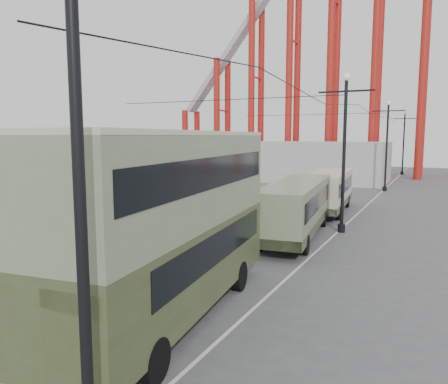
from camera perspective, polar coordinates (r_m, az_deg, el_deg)
The scene contains 11 objects.
ground at distance 14.64m, azimuth -25.21°, elevation -16.46°, with size 160.00×160.00×0.00m, color #4D4D4F.
road_markings at distance 30.70m, azimuth 3.80°, elevation -3.45°, with size 12.52×120.00×0.01m.
lamp_post_mid at distance 26.66m, azimuth 15.40°, elevation 4.79°, with size 3.20×0.44×9.32m.
lamp_post_far at distance 48.43m, azimuth 20.48°, elevation 5.61°, with size 3.20×0.44×9.32m.
lamp_post_distant at distance 70.34m, azimuth 22.40°, elevation 5.91°, with size 3.20×0.44×9.32m.
roller_coaster at distance 68.56m, azimuth 15.60°, elevation 21.58°, with size 52.95×5.00×55.48m.
fairground_shed at distance 57.72m, azimuth 9.59°, elevation 4.00°, with size 22.00×10.00×5.00m, color #9B9A96.
double_decker_bus at distance 13.59m, azimuth -6.83°, elevation -3.06°, with size 4.07×11.21×5.89m.
single_decker_green at distance 25.19m, azimuth 9.44°, elevation -1.81°, with size 3.87×11.38×3.15m.
single_decker_cream at distance 33.98m, azimuth 13.58°, elevation 0.29°, with size 3.28×9.87×3.02m.
pedestrian at distance 16.73m, azimuth -7.21°, elevation -9.25°, with size 0.71×0.47×1.96m, color black.
Camera 1 is at (10.74, -8.14, 5.73)m, focal length 35.00 mm.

